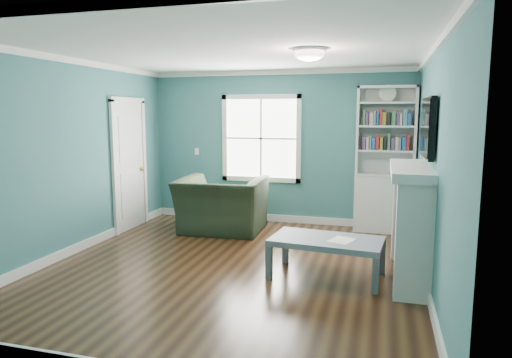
# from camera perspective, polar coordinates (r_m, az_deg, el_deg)

# --- Properties ---
(floor) EXTENTS (5.00, 5.00, 0.00)m
(floor) POSITION_cam_1_polar(r_m,az_deg,el_deg) (5.73, -2.98, -10.93)
(floor) COLOR black
(floor) RESTS_ON ground
(room_walls) EXTENTS (5.00, 5.00, 5.00)m
(room_walls) POSITION_cam_1_polar(r_m,az_deg,el_deg) (5.42, -3.10, 5.06)
(room_walls) COLOR #346D6F
(room_walls) RESTS_ON ground
(trim) EXTENTS (4.50, 5.00, 2.60)m
(trim) POSITION_cam_1_polar(r_m,az_deg,el_deg) (5.45, -3.07, 1.44)
(trim) COLOR white
(trim) RESTS_ON ground
(window) EXTENTS (1.40, 0.06, 1.50)m
(window) POSITION_cam_1_polar(r_m,az_deg,el_deg) (7.90, 0.64, 5.09)
(window) COLOR white
(window) RESTS_ON room_walls
(bookshelf) EXTENTS (0.90, 0.35, 2.31)m
(bookshelf) POSITION_cam_1_polar(r_m,az_deg,el_deg) (7.49, 15.74, 0.57)
(bookshelf) COLOR silver
(bookshelf) RESTS_ON ground
(fireplace) EXTENTS (0.44, 1.58, 1.30)m
(fireplace) POSITION_cam_1_polar(r_m,az_deg,el_deg) (5.48, 18.85, -5.34)
(fireplace) COLOR black
(fireplace) RESTS_ON ground
(tv) EXTENTS (0.06, 1.10, 0.65)m
(tv) POSITION_cam_1_polar(r_m,az_deg,el_deg) (5.35, 20.69, 6.04)
(tv) COLOR black
(tv) RESTS_ON fireplace
(door) EXTENTS (0.12, 0.98, 2.17)m
(door) POSITION_cam_1_polar(r_m,az_deg,el_deg) (7.68, -15.53, 1.88)
(door) COLOR silver
(door) RESTS_ON ground
(ceiling_fixture) EXTENTS (0.38, 0.38, 0.15)m
(ceiling_fixture) POSITION_cam_1_polar(r_m,az_deg,el_deg) (5.34, 6.71, 15.37)
(ceiling_fixture) COLOR white
(ceiling_fixture) RESTS_ON room_walls
(light_switch) EXTENTS (0.08, 0.01, 0.12)m
(light_switch) POSITION_cam_1_polar(r_m,az_deg,el_deg) (8.30, -7.40, 3.45)
(light_switch) COLOR white
(light_switch) RESTS_ON room_walls
(recliner) EXTENTS (1.36, 0.92, 1.16)m
(recliner) POSITION_cam_1_polar(r_m,az_deg,el_deg) (7.28, -4.32, -2.11)
(recliner) COLOR #212E1D
(recliner) RESTS_ON ground
(coffee_table) EXTENTS (1.32, 0.81, 0.46)m
(coffee_table) POSITION_cam_1_polar(r_m,az_deg,el_deg) (5.35, 8.82, -7.95)
(coffee_table) COLOR #545C65
(coffee_table) RESTS_ON ground
(paper_sheet) EXTENTS (0.33, 0.37, 0.00)m
(paper_sheet) POSITION_cam_1_polar(r_m,az_deg,el_deg) (5.28, 10.66, -7.54)
(paper_sheet) COLOR white
(paper_sheet) RESTS_ON coffee_table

